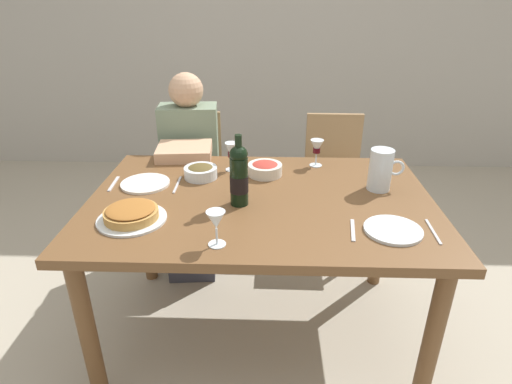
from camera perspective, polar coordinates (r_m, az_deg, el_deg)
ground_plane at (r=2.29m, az=0.55°, el=-18.08°), size 8.00×8.00×0.00m
back_wall at (r=3.99m, az=1.57°, el=23.11°), size 8.00×0.10×2.80m
dining_table at (r=1.89m, az=0.63°, el=-3.29°), size 1.50×1.00×0.76m
wine_bottle at (r=1.74m, az=-2.32°, el=2.25°), size 0.08×0.08×0.31m
water_pitcher at (r=1.97m, az=16.47°, el=2.60°), size 0.16×0.10×0.19m
baked_tart at (r=1.72m, az=-16.52°, el=-2.88°), size 0.27×0.27×0.06m
salad_bowl at (r=2.06m, az=1.22°, el=3.21°), size 0.17×0.17×0.07m
olive_bowl at (r=2.05m, az=-7.50°, el=2.79°), size 0.16×0.16×0.06m
wine_glass_left_diner at (r=2.17m, az=8.22°, el=5.91°), size 0.07×0.07×0.14m
wine_glass_right_diner at (r=2.10m, az=-3.35°, el=5.48°), size 0.06×0.06×0.14m
wine_glass_centre at (r=1.47m, az=-5.43°, el=-3.98°), size 0.07×0.07×0.13m
dinner_plate_left_setting at (r=2.03m, az=-14.74°, el=1.12°), size 0.23×0.23×0.01m
dinner_plate_right_setting at (r=1.67m, az=18.05°, el=-4.90°), size 0.22×0.22×0.01m
fork_left_setting at (r=2.08m, az=-18.70°, el=1.07°), size 0.02×0.16×0.00m
knife_left_setting at (r=1.99m, az=-10.60°, el=0.99°), size 0.01×0.18×0.00m
knife_right_setting at (r=1.72m, az=22.84°, el=-4.94°), size 0.02×0.18×0.00m
spoon_right_setting at (r=1.64m, az=12.97°, el=-5.04°), size 0.04×0.16×0.00m
chair_left at (r=2.80m, az=-8.33°, el=2.67°), size 0.43×0.43×0.87m
diner_left at (r=2.54m, az=-8.99°, el=3.06°), size 0.36×0.53×1.16m
chair_right at (r=2.79m, az=10.37°, el=2.37°), size 0.40×0.40×0.87m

